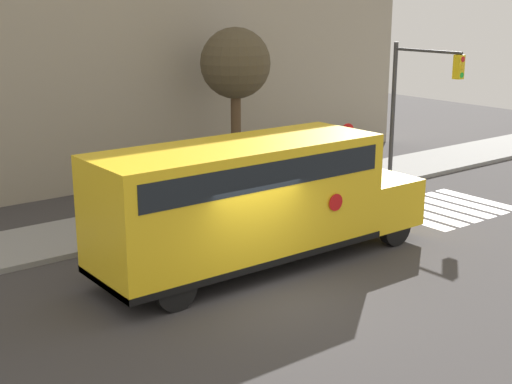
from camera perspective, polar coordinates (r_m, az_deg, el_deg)
The scene contains 8 objects.
ground_plane at distance 16.73m, azimuth 1.01°, elevation -8.15°, with size 60.00×60.00×0.00m, color #3A3838.
sidewalk_strip at distance 21.85m, azimuth -9.67°, elevation -2.51°, with size 44.00×3.00×0.15m.
building_backdrop at distance 26.79m, azimuth -17.01°, elevation 13.33°, with size 32.00×4.00×12.15m.
crosswalk_stripes at distance 24.18m, azimuth 14.85°, elevation -1.26°, with size 4.00×3.20×0.01m.
school_bus at distance 17.79m, azimuth -0.34°, elevation -0.43°, with size 9.31×2.57×3.25m.
stop_sign at distance 25.03m, azimuth 7.24°, elevation 3.53°, with size 0.66×0.10×2.50m.
traffic_light at distance 26.23m, azimuth 12.59°, elevation 7.75°, with size 0.28×3.02×5.15m.
tree_near_sidewalk at distance 25.82m, azimuth -1.66°, elevation 10.10°, with size 2.53×2.53×5.70m.
Camera 1 is at (-9.59, -12.01, 6.61)m, focal length 50.00 mm.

